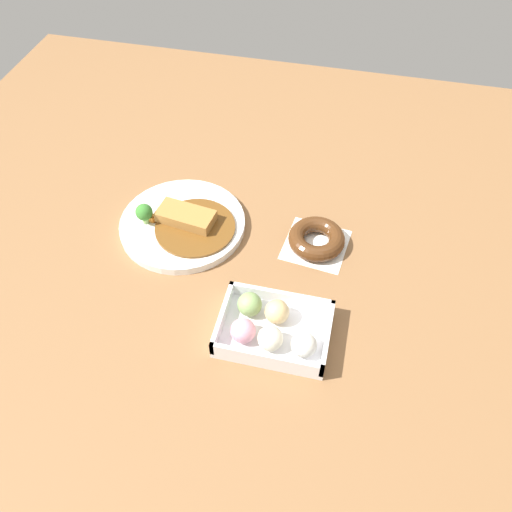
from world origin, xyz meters
name	(u,v)px	position (x,y,z in m)	size (l,w,h in m)	color
ground_plane	(213,253)	(0.00, 0.00, 0.00)	(1.60, 1.60, 0.00)	brown
curry_plate	(183,223)	(-0.08, 0.06, 0.01)	(0.27, 0.27, 0.07)	white
donut_box	(271,328)	(0.16, -0.17, 0.02)	(0.20, 0.14, 0.06)	white
chocolate_ring_donut	(316,239)	(0.21, 0.07, 0.02)	(0.14, 0.14, 0.04)	white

